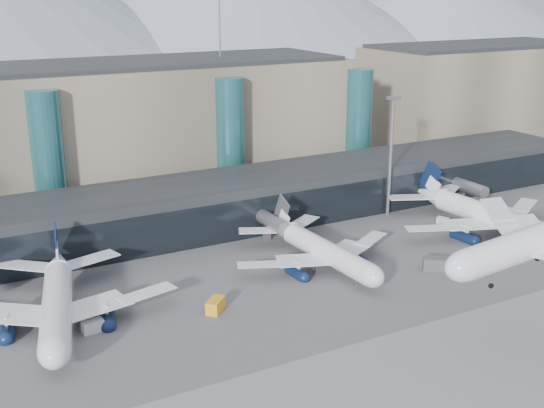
{
  "coord_description": "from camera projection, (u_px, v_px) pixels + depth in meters",
  "views": [
    {
      "loc": [
        -57.98,
        -63.21,
        46.97
      ],
      "look_at": [
        -6.93,
        32.0,
        12.47
      ],
      "focal_mm": 45.0,
      "sensor_mm": 36.0,
      "label": 1
    }
  ],
  "objects": [
    {
      "name": "veh_c",
      "position": [
        435.0,
        264.0,
        118.03
      ],
      "size": [
        4.56,
        4.14,
        2.26
      ],
      "primitive_type": "cube",
      "rotation": [
        0.0,
        0.0,
        -0.63
      ],
      "color": "#46464B",
      "rests_on": "ground"
    },
    {
      "name": "veh_a",
      "position": [
        93.0,
        326.0,
        97.0
      ],
      "size": [
        3.13,
        1.91,
        1.69
      ],
      "primitive_type": "cube",
      "rotation": [
        0.0,
        0.0,
        0.08
      ],
      "color": "silver",
      "rests_on": "ground"
    },
    {
      "name": "lightmast_mid",
      "position": [
        391.0,
        149.0,
        142.87
      ],
      "size": [
        3.0,
        1.2,
        25.6
      ],
      "color": "slate",
      "rests_on": "ground"
    },
    {
      "name": "veh_g",
      "position": [
        443.0,
        221.0,
        141.19
      ],
      "size": [
        2.38,
        2.76,
        1.39
      ],
      "primitive_type": "cube",
      "rotation": [
        0.0,
        0.0,
        -1.06
      ],
      "color": "silver",
      "rests_on": "ground"
    },
    {
      "name": "runway_markings",
      "position": [
        510.0,
        401.0,
        80.85
      ],
      "size": [
        128.0,
        1.0,
        0.02
      ],
      "color": "gold",
      "rests_on": "ground"
    },
    {
      "name": "veh_d",
      "position": [
        452.0,
        206.0,
        150.78
      ],
      "size": [
        2.94,
        2.99,
        1.56
      ],
      "primitive_type": "cube",
      "rotation": [
        0.0,
        0.0,
        0.81
      ],
      "color": "silver",
      "rests_on": "ground"
    },
    {
      "name": "veh_e",
      "position": [
        501.0,
        216.0,
        143.28
      ],
      "size": [
        3.7,
        2.56,
        1.92
      ],
      "primitive_type": "cube",
      "rotation": [
        0.0,
        0.0,
        0.2
      ],
      "color": "orange",
      "rests_on": "ground"
    },
    {
      "name": "runway_strip",
      "position": [
        510.0,
        401.0,
        80.86
      ],
      "size": [
        400.0,
        40.0,
        0.04
      ],
      "primitive_type": "cube",
      "color": "slate",
      "rests_on": "ground"
    },
    {
      "name": "jet_parked_mid",
      "position": [
        317.0,
        241.0,
        120.39
      ],
      "size": [
        33.59,
        32.88,
        10.83
      ],
      "rotation": [
        0.0,
        0.0,
        1.63
      ],
      "color": "silver",
      "rests_on": "ground"
    },
    {
      "name": "jet_parked_right",
      "position": [
        478.0,
        206.0,
        137.63
      ],
      "size": [
        39.16,
        38.47,
        12.64
      ],
      "rotation": [
        0.0,
        0.0,
        1.64
      ],
      "color": "silver",
      "rests_on": "ground"
    },
    {
      "name": "jet_parked_left",
      "position": [
        56.0,
        289.0,
        100.12
      ],
      "size": [
        36.2,
        37.14,
        11.94
      ],
      "rotation": [
        0.0,
        0.0,
        1.35
      ],
      "color": "silver",
      "rests_on": "ground"
    },
    {
      "name": "terminal_east",
      "position": [
        477.0,
        96.0,
        207.08
      ],
      "size": [
        70.0,
        30.0,
        31.0
      ],
      "color": "gray",
      "rests_on": "ground"
    },
    {
      "name": "ground",
      "position": [
        426.0,
        346.0,
        93.45
      ],
      "size": [
        900.0,
        900.0,
        0.0
      ],
      "primitive_type": "plane",
      "color": "#515154",
      "rests_on": "ground"
    },
    {
      "name": "teal_towers",
      "position": [
        145.0,
        150.0,
        144.58
      ],
      "size": [
        116.4,
        19.4,
        46.0
      ],
      "color": "#256067",
      "rests_on": "ground"
    },
    {
      "name": "terminal_main",
      "position": [
        79.0,
        134.0,
        153.06
      ],
      "size": [
        130.0,
        30.0,
        31.0
      ],
      "color": "gray",
      "rests_on": "ground"
    },
    {
      "name": "concourse",
      "position": [
        243.0,
        200.0,
        140.4
      ],
      "size": [
        170.0,
        27.0,
        10.0
      ],
      "color": "black",
      "rests_on": "ground"
    },
    {
      "name": "veh_h",
      "position": [
        215.0,
        305.0,
        103.02
      ],
      "size": [
        3.93,
        3.94,
        2.02
      ],
      "primitive_type": "cube",
      "rotation": [
        0.0,
        0.0,
        0.79
      ],
      "color": "orange",
      "rests_on": "ground"
    }
  ]
}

